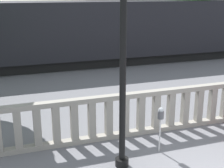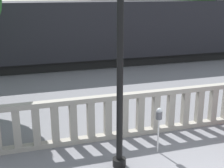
{
  "view_description": "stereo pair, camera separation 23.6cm",
  "coord_description": "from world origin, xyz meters",
  "px_view_note": "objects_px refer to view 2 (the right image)",
  "views": [
    {
      "loc": [
        -4.38,
        -4.93,
        4.16
      ],
      "look_at": [
        -1.33,
        4.0,
        1.35
      ],
      "focal_mm": 50.0,
      "sensor_mm": 36.0,
      "label": 1
    },
    {
      "loc": [
        -4.16,
        -5.0,
        4.16
      ],
      "look_at": [
        -1.33,
        4.0,
        1.35
      ],
      "focal_mm": 50.0,
      "sensor_mm": 36.0,
      "label": 2
    }
  ],
  "objects_px": {
    "lamppost": "(120,53)",
    "train_near": "(106,31)",
    "parking_meter": "(159,117)",
    "train_far": "(72,18)"
  },
  "relations": [
    {
      "from": "lamppost",
      "to": "train_near",
      "type": "relative_size",
      "value": 0.23
    },
    {
      "from": "lamppost",
      "to": "parking_meter",
      "type": "xyz_separation_m",
      "value": [
        1.22,
        0.37,
        -1.83
      ]
    },
    {
      "from": "lamppost",
      "to": "train_far",
      "type": "relative_size",
      "value": 0.21
    },
    {
      "from": "lamppost",
      "to": "train_far",
      "type": "height_order",
      "value": "lamppost"
    },
    {
      "from": "parking_meter",
      "to": "train_near",
      "type": "distance_m",
      "value": 10.97
    },
    {
      "from": "train_near",
      "to": "train_far",
      "type": "height_order",
      "value": "train_near"
    },
    {
      "from": "lamppost",
      "to": "parking_meter",
      "type": "relative_size",
      "value": 4.25
    },
    {
      "from": "parking_meter",
      "to": "train_far",
      "type": "xyz_separation_m",
      "value": [
        1.84,
        22.08,
        0.8
      ]
    },
    {
      "from": "parking_meter",
      "to": "train_near",
      "type": "bearing_deg",
      "value": 80.97
    },
    {
      "from": "lamppost",
      "to": "train_near",
      "type": "bearing_deg",
      "value": 75.29
    }
  ]
}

